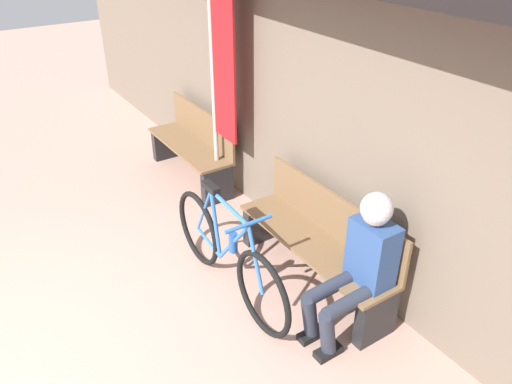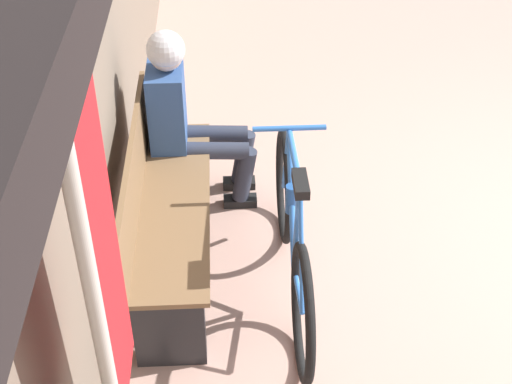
% 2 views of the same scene
% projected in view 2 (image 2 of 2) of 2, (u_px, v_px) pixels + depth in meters
% --- Properties ---
extents(storefront_wall, '(12.00, 0.56, 3.20)m').
position_uv_depth(storefront_wall, '(69.00, 10.00, 3.16)').
color(storefront_wall, '#756656').
rests_on(storefront_wall, ground_plane).
extents(park_bench_near, '(1.65, 0.42, 0.84)m').
position_uv_depth(park_bench_near, '(164.00, 207.00, 4.08)').
color(park_bench_near, brown).
rests_on(park_bench_near, ground_plane).
extents(bicycle, '(1.75, 0.40, 0.94)m').
position_uv_depth(bicycle, '(292.00, 238.00, 3.88)').
color(bicycle, black).
rests_on(bicycle, ground_plane).
extents(person_seated, '(0.34, 0.66, 1.20)m').
position_uv_depth(person_seated, '(185.00, 109.00, 4.40)').
color(person_seated, '#2D3342').
rests_on(person_seated, ground_plane).
extents(banner_pole, '(0.45, 0.05, 2.27)m').
position_uv_depth(banner_pole, '(102.00, 276.00, 2.17)').
color(banner_pole, '#B7B2A8').
rests_on(banner_pole, ground_plane).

